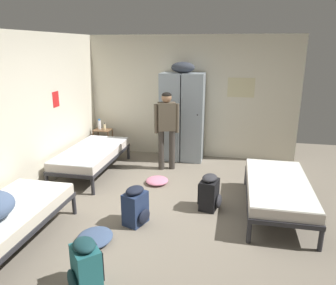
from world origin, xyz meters
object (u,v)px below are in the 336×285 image
object	(u,v)px
clothes_pile_denim	(95,238)
bed_right	(278,188)
bed_left_front	(4,219)
locker_bank	(182,115)
water_bottle	(99,125)
person_traveler	(167,124)
backpack_black	(210,193)
backpack_navy	(136,206)
bed_left_rear	(92,154)
backpack_teal	(85,266)
lotion_bottle	(105,127)
clothes_pile_pink	(157,181)
shelf_unit	(103,139)

from	to	relation	value
clothes_pile_denim	bed_right	bearing A→B (deg)	29.24
bed_left_front	clothes_pile_denim	size ratio (longest dim) A/B	3.68
locker_bank	water_bottle	world-z (taller)	locker_bank
water_bottle	person_traveler	bearing A→B (deg)	-21.52
bed_left_front	backpack_black	world-z (taller)	backpack_black
bed_right	backpack_black	bearing A→B (deg)	-172.97
locker_bank	backpack_navy	size ratio (longest dim) A/B	3.76
bed_left_front	backpack_navy	world-z (taller)	backpack_navy
locker_bank	backpack_black	distance (m)	2.41
bed_left_rear	backpack_black	xyz separation A→B (m)	(2.35, -1.00, -0.12)
backpack_teal	backpack_black	distance (m)	2.24
lotion_bottle	clothes_pile_denim	xyz separation A→B (m)	(1.19, -3.29, -0.59)
bed_left_front	bed_left_rear	xyz separation A→B (m)	(0.00, 2.49, 0.00)
bed_left_front	water_bottle	distance (m)	3.69
bed_left_rear	backpack_teal	world-z (taller)	backpack_teal
bed_left_rear	person_traveler	distance (m)	1.56
lotion_bottle	backpack_navy	bearing A→B (deg)	-60.26
bed_left_rear	lotion_bottle	xyz separation A→B (m)	(-0.18, 1.11, 0.26)
water_bottle	clothes_pile_pink	world-z (taller)	water_bottle
backpack_teal	bed_left_rear	bearing A→B (deg)	113.21
water_bottle	backpack_teal	xyz separation A→B (m)	(1.60, -4.13, -0.42)
person_traveler	clothes_pile_denim	distance (m)	2.84
locker_bank	backpack_teal	world-z (taller)	locker_bank
bed_left_rear	backpack_black	bearing A→B (deg)	-22.95
bed_right	backpack_black	size ratio (longest dim) A/B	3.45
bed_left_rear	backpack_navy	distance (m)	2.16
bed_left_front	backpack_teal	bearing A→B (deg)	-20.18
water_bottle	backpack_black	distance (m)	3.48
bed_left_front	backpack_navy	size ratio (longest dim) A/B	3.45
water_bottle	backpack_navy	bearing A→B (deg)	-58.52
person_traveler	clothes_pile_pink	xyz separation A→B (m)	(-0.02, -0.74, -0.88)
locker_bank	clothes_pile_pink	distance (m)	1.69
shelf_unit	water_bottle	world-z (taller)	water_bottle
backpack_black	clothes_pile_pink	size ratio (longest dim) A/B	1.29
backpack_teal	backpack_navy	bearing A→B (deg)	84.57
lotion_bottle	bed_left_front	bearing A→B (deg)	-87.14
bed_left_front	clothes_pile_pink	bearing A→B (deg)	59.06
bed_left_front	lotion_bottle	size ratio (longest dim) A/B	11.57
backpack_navy	clothes_pile_pink	bearing A→B (deg)	91.79
backpack_teal	water_bottle	bearing A→B (deg)	111.17
bed_right	lotion_bottle	world-z (taller)	lotion_bottle
locker_bank	backpack_black	size ratio (longest dim) A/B	3.76
bed_left_front	clothes_pile_denim	distance (m)	1.11
bed_left_front	bed_left_rear	size ratio (longest dim) A/B	1.00
person_traveler	backpack_black	distance (m)	1.92
locker_bank	shelf_unit	bearing A→B (deg)	-179.52
locker_bank	bed_right	size ratio (longest dim) A/B	1.09
shelf_unit	person_traveler	size ratio (longest dim) A/B	0.37
clothes_pile_pink	bed_left_rear	bearing A→B (deg)	169.91
bed_left_rear	person_traveler	xyz separation A→B (m)	(1.37, 0.50, 0.55)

